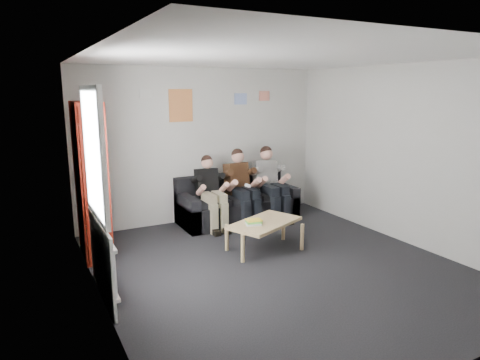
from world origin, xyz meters
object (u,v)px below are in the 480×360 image
object	(u,v)px
sofa	(237,204)
bookshelf	(92,180)
person_middle	(242,187)
coffee_table	(265,225)
person_right	(271,184)
person_left	(211,193)

from	to	relation	value
sofa	bookshelf	size ratio (longest dim) A/B	0.98
sofa	person_middle	bearing A→B (deg)	-90.00
coffee_table	person_right	distance (m)	1.61
person_left	person_middle	xyz separation A→B (m)	(0.59, -0.00, 0.03)
person_left	person_middle	distance (m)	0.59
bookshelf	person_right	distance (m)	3.16
coffee_table	person_left	bearing A→B (deg)	101.30
person_middle	person_right	xyz separation A→B (m)	(0.59, -0.00, 0.00)
person_right	person_middle	bearing A→B (deg)	-170.81
sofa	person_left	xyz separation A→B (m)	(-0.59, -0.19, 0.33)
sofa	person_right	world-z (taller)	person_right
bookshelf	sofa	bearing A→B (deg)	15.14
person_left	bookshelf	bearing A→B (deg)	-167.04
coffee_table	person_left	size ratio (longest dim) A/B	0.89
sofa	person_middle	distance (m)	0.40
sofa	coffee_table	world-z (taller)	sofa
sofa	coffee_table	bearing A→B (deg)	-102.23
person_left	person_middle	world-z (taller)	person_middle
sofa	person_left	world-z (taller)	person_left
coffee_table	person_right	bearing A→B (deg)	55.02
coffee_table	person_right	size ratio (longest dim) A/B	0.83
person_left	person_right	bearing A→B (deg)	4.07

